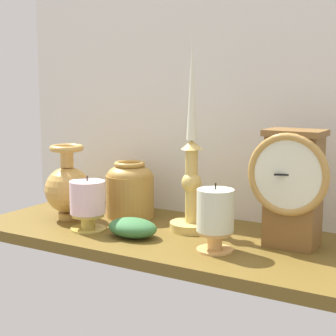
{
  "coord_description": "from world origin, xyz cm",
  "views": [
    {
      "loc": [
        50.84,
        -97.04,
        32.04
      ],
      "look_at": [
        -6.96,
        0.0,
        14.0
      ],
      "focal_mm": 57.88,
      "sensor_mm": 36.0,
      "label": 1
    }
  ],
  "objects_px": {
    "mantel_clock": "(292,185)",
    "brass_vase_jar": "(130,188)",
    "pillar_candle_near_clock": "(215,216)",
    "candlestick_tall_left": "(191,174)",
    "brass_vase_bulbous": "(68,187)",
    "pillar_candle_front": "(88,202)"
  },
  "relations": [
    {
      "from": "mantel_clock",
      "to": "pillar_candle_near_clock",
      "type": "relative_size",
      "value": 1.74
    },
    {
      "from": "candlestick_tall_left",
      "to": "pillar_candle_front",
      "type": "relative_size",
      "value": 3.44
    },
    {
      "from": "mantel_clock",
      "to": "brass_vase_jar",
      "type": "bearing_deg",
      "value": 174.21
    },
    {
      "from": "candlestick_tall_left",
      "to": "brass_vase_bulbous",
      "type": "xyz_separation_m",
      "value": [
        -0.3,
        -0.06,
        -0.05
      ]
    },
    {
      "from": "mantel_clock",
      "to": "pillar_candle_near_clock",
      "type": "height_order",
      "value": "mantel_clock"
    },
    {
      "from": "candlestick_tall_left",
      "to": "pillar_candle_near_clock",
      "type": "bearing_deg",
      "value": -44.11
    },
    {
      "from": "mantel_clock",
      "to": "pillar_candle_front",
      "type": "height_order",
      "value": "mantel_clock"
    },
    {
      "from": "brass_vase_jar",
      "to": "pillar_candle_near_clock",
      "type": "distance_m",
      "value": 0.32
    },
    {
      "from": "brass_vase_bulbous",
      "to": "pillar_candle_near_clock",
      "type": "bearing_deg",
      "value": -6.13
    },
    {
      "from": "mantel_clock",
      "to": "pillar_candle_near_clock",
      "type": "distance_m",
      "value": 0.16
    },
    {
      "from": "mantel_clock",
      "to": "brass_vase_jar",
      "type": "distance_m",
      "value": 0.42
    },
    {
      "from": "pillar_candle_front",
      "to": "brass_vase_bulbous",
      "type": "bearing_deg",
      "value": 153.32
    },
    {
      "from": "mantel_clock",
      "to": "candlestick_tall_left",
      "type": "distance_m",
      "value": 0.23
    },
    {
      "from": "mantel_clock",
      "to": "candlestick_tall_left",
      "type": "xyz_separation_m",
      "value": [
        -0.23,
        0.01,
        0.0
      ]
    },
    {
      "from": "candlestick_tall_left",
      "to": "pillar_candle_near_clock",
      "type": "xyz_separation_m",
      "value": [
        0.11,
        -0.1,
        -0.06
      ]
    },
    {
      "from": "pillar_candle_near_clock",
      "to": "brass_vase_bulbous",
      "type": "bearing_deg",
      "value": 173.87
    },
    {
      "from": "brass_vase_bulbous",
      "to": "brass_vase_jar",
      "type": "xyz_separation_m",
      "value": [
        0.11,
        0.09,
        -0.01
      ]
    },
    {
      "from": "pillar_candle_front",
      "to": "pillar_candle_near_clock",
      "type": "relative_size",
      "value": 0.91
    },
    {
      "from": "mantel_clock",
      "to": "candlestick_tall_left",
      "type": "bearing_deg",
      "value": 177.88
    },
    {
      "from": "brass_vase_jar",
      "to": "pillar_candle_near_clock",
      "type": "bearing_deg",
      "value": -25.25
    },
    {
      "from": "brass_vase_jar",
      "to": "pillar_candle_near_clock",
      "type": "height_order",
      "value": "brass_vase_jar"
    },
    {
      "from": "brass_vase_jar",
      "to": "pillar_candle_near_clock",
      "type": "xyz_separation_m",
      "value": [
        0.29,
        -0.14,
        -0.0
      ]
    }
  ]
}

